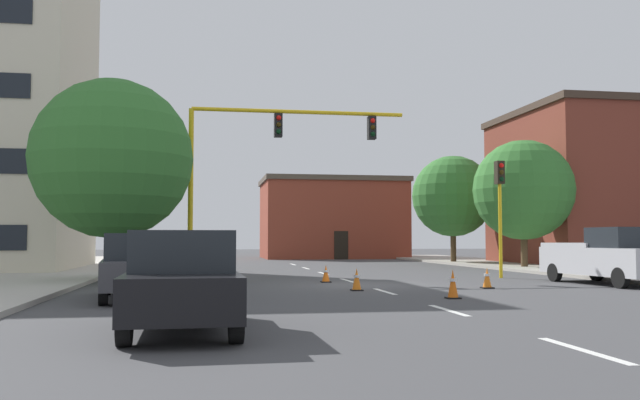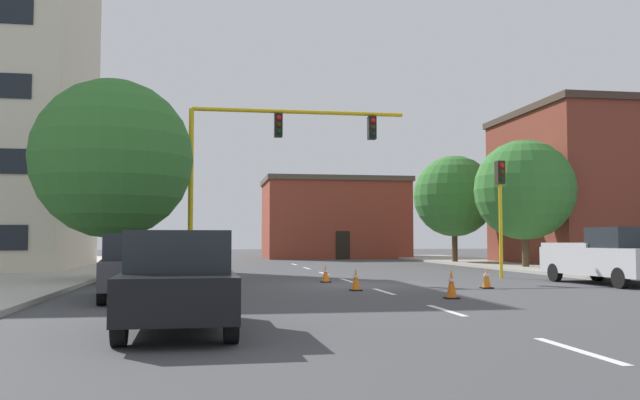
# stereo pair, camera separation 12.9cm
# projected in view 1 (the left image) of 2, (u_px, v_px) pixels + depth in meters

# --- Properties ---
(ground_plane) EXTENTS (160.00, 160.00, 0.00)m
(ground_plane) POSITION_uv_depth(u_px,v_px,m) (362.00, 285.00, 23.52)
(ground_plane) COLOR #424244
(sidewalk_left) EXTENTS (6.00, 56.00, 0.14)m
(sidewalk_left) POSITION_uv_depth(u_px,v_px,m) (41.00, 274.00, 29.35)
(sidewalk_left) COLOR #B2ADA3
(sidewalk_left) RESTS_ON ground_plane
(sidewalk_right) EXTENTS (6.00, 56.00, 0.14)m
(sidewalk_right) POSITION_uv_depth(u_px,v_px,m) (571.00, 270.00, 33.45)
(sidewalk_right) COLOR #9E998E
(sidewalk_right) RESTS_ON ground_plane
(lane_stripe_seg_0) EXTENTS (0.16, 2.40, 0.01)m
(lane_stripe_seg_0) POSITION_uv_depth(u_px,v_px,m) (583.00, 350.00, 9.74)
(lane_stripe_seg_0) COLOR silver
(lane_stripe_seg_0) RESTS_ON ground_plane
(lane_stripe_seg_1) EXTENTS (0.16, 2.40, 0.01)m
(lane_stripe_seg_1) POSITION_uv_depth(u_px,v_px,m) (448.00, 310.00, 15.15)
(lane_stripe_seg_1) COLOR silver
(lane_stripe_seg_1) RESTS_ON ground_plane
(lane_stripe_seg_2) EXTENTS (0.16, 2.40, 0.01)m
(lane_stripe_seg_2) POSITION_uv_depth(u_px,v_px,m) (385.00, 291.00, 20.57)
(lane_stripe_seg_2) COLOR silver
(lane_stripe_seg_2) RESTS_ON ground_plane
(lane_stripe_seg_3) EXTENTS (0.16, 2.40, 0.01)m
(lane_stripe_seg_3) POSITION_uv_depth(u_px,v_px,m) (347.00, 280.00, 25.98)
(lane_stripe_seg_3) COLOR silver
(lane_stripe_seg_3) RESTS_ON ground_plane
(lane_stripe_seg_4) EXTENTS (0.16, 2.40, 0.01)m
(lane_stripe_seg_4) POSITION_uv_depth(u_px,v_px,m) (323.00, 273.00, 31.40)
(lane_stripe_seg_4) COLOR silver
(lane_stripe_seg_4) RESTS_ON ground_plane
(lane_stripe_seg_5) EXTENTS (0.16, 2.40, 0.01)m
(lane_stripe_seg_5) POSITION_uv_depth(u_px,v_px,m) (306.00, 268.00, 36.81)
(lane_stripe_seg_5) COLOR silver
(lane_stripe_seg_5) RESTS_ON ground_plane
(lane_stripe_seg_6) EXTENTS (0.16, 2.40, 0.01)m
(lane_stripe_seg_6) POSITION_uv_depth(u_px,v_px,m) (293.00, 264.00, 42.23)
(lane_stripe_seg_6) COLOR silver
(lane_stripe_seg_6) RESTS_ON ground_plane
(building_brick_center) EXTENTS (11.70, 8.22, 6.59)m
(building_brick_center) POSITION_uv_depth(u_px,v_px,m) (332.00, 218.00, 56.66)
(building_brick_center) COLOR brown
(building_brick_center) RESTS_ON ground_plane
(building_row_right) EXTENTS (11.29, 10.96, 9.47)m
(building_row_right) POSITION_uv_depth(u_px,v_px,m) (604.00, 188.00, 41.84)
(building_row_right) COLOR brown
(building_row_right) RESTS_ON ground_plane
(traffic_signal_gantry) EXTENTS (9.52, 1.20, 6.83)m
(traffic_signal_gantry) POSITION_uv_depth(u_px,v_px,m) (222.00, 222.00, 26.78)
(traffic_signal_gantry) COLOR yellow
(traffic_signal_gantry) RESTS_ON ground_plane
(traffic_light_pole_right) EXTENTS (0.32, 0.47, 4.80)m
(traffic_light_pole_right) POSITION_uv_depth(u_px,v_px,m) (500.00, 192.00, 27.86)
(traffic_light_pole_right) COLOR yellow
(traffic_light_pole_right) RESTS_ON ground_plane
(tree_right_far) EXTENTS (5.24, 5.24, 6.98)m
(tree_right_far) POSITION_uv_depth(u_px,v_px,m) (453.00, 196.00, 43.87)
(tree_right_far) COLOR #4C3823
(tree_right_far) RESTS_ON ground_plane
(tree_right_mid) EXTENTS (5.29, 5.29, 6.83)m
(tree_right_mid) POSITION_uv_depth(u_px,v_px,m) (523.00, 190.00, 35.89)
(tree_right_mid) COLOR #4C3823
(tree_right_mid) RESTS_ON ground_plane
(tree_left_near) EXTENTS (5.82, 5.82, 7.44)m
(tree_left_near) POSITION_uv_depth(u_px,v_px,m) (112.00, 159.00, 24.73)
(tree_left_near) COLOR #4C3823
(tree_left_near) RESTS_ON ground_plane
(pickup_truck_silver) EXTENTS (2.41, 5.54, 1.99)m
(pickup_truck_silver) POSITION_uv_depth(u_px,v_px,m) (608.00, 257.00, 23.76)
(pickup_truck_silver) COLOR #BCBCC1
(pickup_truck_silver) RESTS_ON ground_plane
(sedan_dark_gray_near_left) EXTENTS (2.35, 4.68, 1.74)m
(sedan_dark_gray_near_left) POSITION_uv_depth(u_px,v_px,m) (138.00, 266.00, 18.04)
(sedan_dark_gray_near_left) COLOR #3D3D42
(sedan_dark_gray_near_left) RESTS_ON ground_plane
(sedan_black_mid_left) EXTENTS (1.96, 4.54, 1.74)m
(sedan_black_mid_left) POSITION_uv_depth(u_px,v_px,m) (182.00, 280.00, 11.78)
(sedan_black_mid_left) COLOR black
(sedan_black_mid_left) RESTS_ON ground_plane
(traffic_cone_roadside_a) EXTENTS (0.36, 0.36, 0.67)m
(traffic_cone_roadside_a) POSITION_uv_depth(u_px,v_px,m) (487.00, 278.00, 21.90)
(traffic_cone_roadside_a) COLOR black
(traffic_cone_roadside_a) RESTS_ON ground_plane
(traffic_cone_roadside_b) EXTENTS (0.36, 0.36, 0.69)m
(traffic_cone_roadside_b) POSITION_uv_depth(u_px,v_px,m) (357.00, 280.00, 20.91)
(traffic_cone_roadside_b) COLOR black
(traffic_cone_roadside_b) RESTS_ON ground_plane
(traffic_cone_roadside_c) EXTENTS (0.36, 0.36, 0.64)m
(traffic_cone_roadside_c) POSITION_uv_depth(u_px,v_px,m) (326.00, 274.00, 24.89)
(traffic_cone_roadside_c) COLOR black
(traffic_cone_roadside_c) RESTS_ON ground_plane
(traffic_cone_roadside_d) EXTENTS (0.36, 0.36, 0.78)m
(traffic_cone_roadside_d) POSITION_uv_depth(u_px,v_px,m) (453.00, 284.00, 18.14)
(traffic_cone_roadside_d) COLOR black
(traffic_cone_roadside_d) RESTS_ON ground_plane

